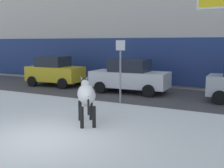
{
  "coord_description": "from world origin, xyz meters",
  "views": [
    {
      "loc": [
        5.59,
        -6.03,
        2.73
      ],
      "look_at": [
        0.12,
        3.99,
        1.1
      ],
      "focal_mm": 46.95,
      "sensor_mm": 36.0,
      "label": 1
    }
  ],
  "objects": [
    {
      "name": "car_white_sedan",
      "position": [
        -1.14,
        8.32,
        0.91
      ],
      "size": [
        4.3,
        2.19,
        1.84
      ],
      "color": "white",
      "rests_on": "ground"
    },
    {
      "name": "pedestrian_by_cars",
      "position": [
        -0.19,
        10.97,
        0.88
      ],
      "size": [
        0.36,
        0.24,
        1.73
      ],
      "color": "#282833",
      "rests_on": "ground"
    },
    {
      "name": "road_strip",
      "position": [
        0.0,
        8.33,
        0.0
      ],
      "size": [
        60.0,
        5.6,
        0.01
      ],
      "primitive_type": "cube",
      "color": "#423F3F",
      "rests_on": "ground"
    },
    {
      "name": "street_sign",
      "position": [
        -0.27,
        5.48,
        1.67
      ],
      "size": [
        0.44,
        0.08,
        2.82
      ],
      "color": "gray",
      "rests_on": "ground"
    },
    {
      "name": "pedestrian_near_billboard",
      "position": [
        -3.33,
        10.97,
        0.88
      ],
      "size": [
        0.36,
        0.24,
        1.73
      ],
      "color": "#282833",
      "rests_on": "ground"
    },
    {
      "name": "ground_plane",
      "position": [
        0.0,
        0.0,
        0.0
      ],
      "size": [
        120.0,
        120.0,
        0.0
      ],
      "primitive_type": "plane",
      "color": "white"
    },
    {
      "name": "cow_holstein",
      "position": [
        0.22,
        2.05,
        1.0
      ],
      "size": [
        1.5,
        1.74,
        1.54
      ],
      "color": "silver",
      "rests_on": "ground"
    },
    {
      "name": "car_yellow_hatchback",
      "position": [
        -6.39,
        8.37,
        0.93
      ],
      "size": [
        3.6,
        2.1,
        1.86
      ],
      "color": "gold",
      "rests_on": "ground"
    }
  ]
}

